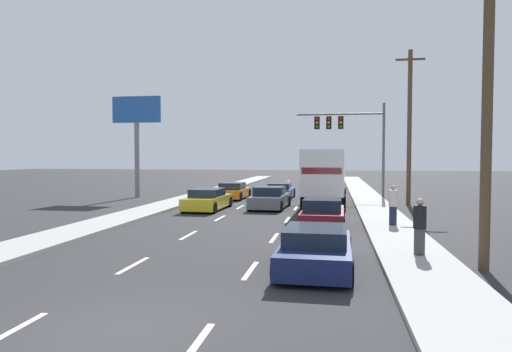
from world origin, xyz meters
name	(u,v)px	position (x,y,z in m)	size (l,w,h in m)	color
ground_plane	(278,200)	(0.00, 25.00, 0.00)	(140.00, 140.00, 0.00)	#2B2B2D
sidewalk_right	(375,208)	(6.36, 20.00, 0.07)	(2.22, 80.00, 0.14)	#9E9E99
sidewalk_left	(169,204)	(-6.36, 20.00, 0.07)	(2.22, 80.00, 0.14)	#9E9E99
lane_markings	(273,203)	(0.00, 22.23, 0.00)	(3.54, 57.00, 0.01)	silver
car_orange	(233,191)	(-3.31, 24.97, 0.55)	(2.01, 4.15, 1.20)	orange
car_yellow	(208,200)	(-3.29, 18.10, 0.57)	(2.06, 4.56, 1.24)	yellow
car_blue	(280,191)	(0.08, 25.66, 0.54)	(1.90, 4.21, 1.15)	#1E389E
car_gray	(270,199)	(0.18, 19.36, 0.59)	(2.16, 4.29, 1.31)	slate
box_truck	(325,174)	(3.40, 20.94, 1.99)	(2.73, 8.84, 3.48)	white
car_maroon	(323,213)	(3.46, 12.87, 0.58)	(1.99, 4.26, 1.27)	maroon
car_navy	(316,249)	(3.45, 5.20, 0.55)	(2.04, 4.40, 1.17)	#141E4C
traffic_signal_mast	(344,129)	(4.66, 27.99, 5.21)	(6.64, 0.69, 7.12)	#595B56
utility_pole_near	(487,110)	(7.94, 5.73, 4.35)	(1.80, 0.28, 8.44)	brown
utility_pole_mid	(409,126)	(8.63, 22.73, 5.05)	(1.80, 0.28, 9.81)	brown
roadside_billboard	(137,126)	(-10.78, 25.03, 5.39)	(3.80, 0.36, 7.63)	slate
pedestrian_near_corner	(420,227)	(6.48, 6.90, 0.99)	(0.38, 0.38, 1.71)	#3F3F42
pedestrian_mid_block	(393,205)	(6.46, 12.94, 1.00)	(0.38, 0.38, 1.73)	#1E233F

